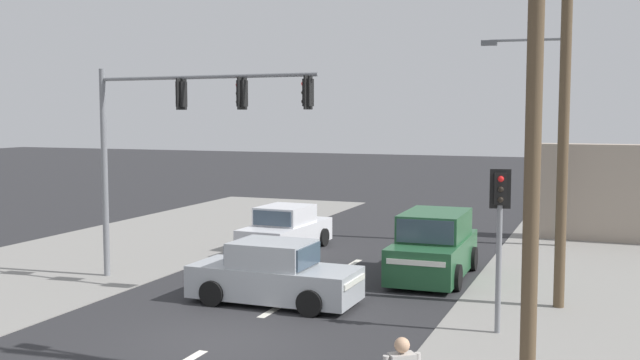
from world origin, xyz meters
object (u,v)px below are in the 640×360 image
Objects in this scene: utility_pole_background_right at (560,93)px; suv_oncoming_near at (434,247)px; utility_pole_midground_right at (564,110)px; pedestal_signal_right_kerb at (500,223)px; utility_pole_foreground_right at (526,86)px; traffic_signal_mast at (172,127)px; sedan_oncoming_mid at (274,275)px; sedan_receding_far at (286,230)px.

utility_pole_background_right reaches higher than suv_oncoming_near.
pedestal_signal_right_kerb is (-1.09, -2.74, -2.40)m from utility_pole_midground_right.
utility_pole_midground_right is (0.24, 6.53, -0.35)m from utility_pole_foreground_right.
utility_pole_foreground_right is 4.76m from pedestal_signal_right_kerb.
traffic_signal_mast reaches higher than pedestal_signal_right_kerb.
utility_pole_foreground_right is 2.26× the size of sedan_oncoming_mid.
utility_pole_background_right reaches higher than traffic_signal_mast.
utility_pole_background_right is (-0.40, 15.44, 0.29)m from utility_pole_foreground_right.
suv_oncoming_near is at bearing -22.38° from sedan_receding_far.
utility_pole_midground_right is at bearing 87.89° from utility_pole_foreground_right.
utility_pole_foreground_right is 2.70× the size of pedestal_signal_right_kerb.
sedan_receding_far is (-9.31, 4.64, -4.12)m from utility_pole_midground_right.
utility_pole_midground_right is 10.21m from traffic_signal_mast.
traffic_signal_mast is at bearing -98.06° from sedan_receding_far.
utility_pole_midground_right is 1.33× the size of traffic_signal_mast.
traffic_signal_mast is 9.37m from pedestal_signal_right_kerb.
utility_pole_foreground_right is 0.94× the size of utility_pole_background_right.
sedan_oncoming_mid is (-6.44, 4.46, -4.46)m from utility_pole_foreground_right.
traffic_signal_mast is 8.17m from suv_oncoming_near.
sedan_receding_far is (-5.71, 2.35, -0.18)m from suv_oncoming_near.
suv_oncoming_near is (-3.36, 8.82, -4.28)m from utility_pole_foreground_right.
utility_pole_foreground_right is at bearing -69.11° from suv_oncoming_near.
utility_pole_background_right reaches higher than utility_pole_foreground_right.
pedestal_signal_right_kerb is at bearing 102.70° from utility_pole_foreground_right.
utility_pole_foreground_right is at bearing -77.30° from pedestal_signal_right_kerb.
pedestal_signal_right_kerb is 0.84× the size of sedan_oncoming_mid.
utility_pole_background_right reaches higher than pedestal_signal_right_kerb.
pedestal_signal_right_kerb is (-0.46, -11.65, -3.03)m from utility_pole_background_right.
traffic_signal_mast reaches higher than suv_oncoming_near.
suv_oncoming_near is (-2.97, -6.63, -4.57)m from utility_pole_background_right.
utility_pole_foreground_right reaches higher than utility_pole_midground_right.
sedan_receding_far is (-8.22, 7.38, -1.71)m from pedestal_signal_right_kerb.
utility_pole_foreground_right reaches higher than sedan_receding_far.
utility_pole_background_right is 2.23× the size of suv_oncoming_near.
utility_pole_midground_right is 2.57× the size of pedestal_signal_right_kerb.
sedan_receding_far is (-9.07, 11.17, -4.46)m from utility_pole_foreground_right.
sedan_oncoming_mid is at bearing 173.19° from pedestal_signal_right_kerb.
utility_pole_foreground_right is at bearing -92.11° from utility_pole_midground_right.
sedan_receding_far is at bearing 111.43° from sedan_oncoming_mid.
sedan_receding_far is (0.82, 5.82, -3.65)m from traffic_signal_mast.
sedan_receding_far is (-2.63, 6.71, 0.00)m from sedan_oncoming_mid.
utility_pole_midground_right is 2.12× the size of sedan_receding_far.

